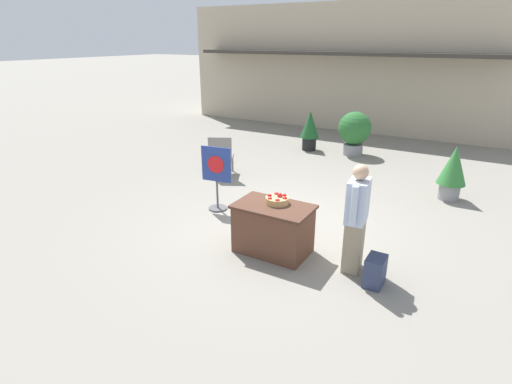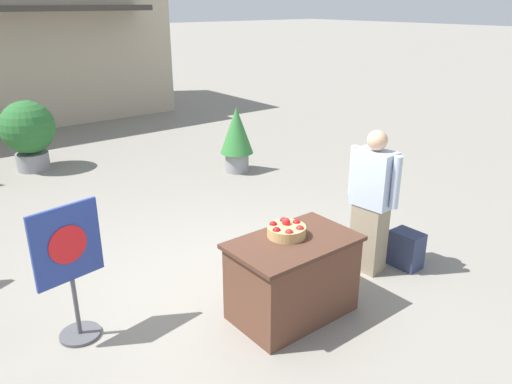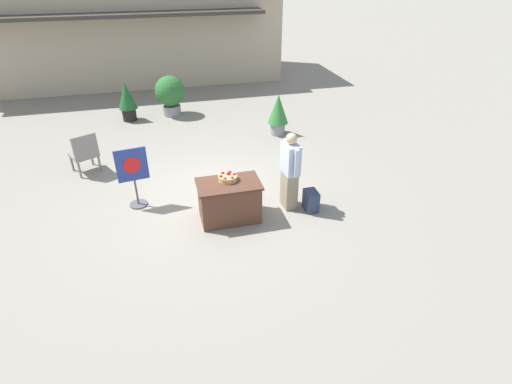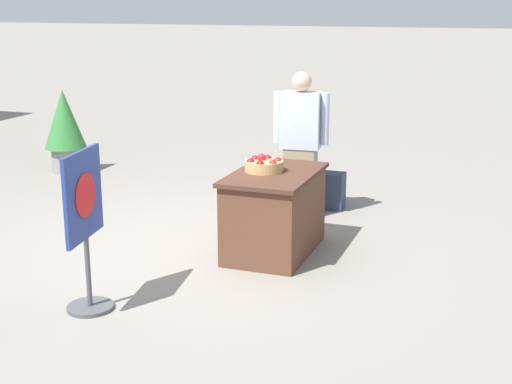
% 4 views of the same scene
% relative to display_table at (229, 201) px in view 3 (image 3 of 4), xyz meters
% --- Properties ---
extents(ground_plane, '(120.00, 120.00, 0.00)m').
position_rel_display_table_xyz_m(ground_plane, '(-0.30, 0.90, -0.39)').
color(ground_plane, gray).
extents(storefront_building, '(12.24, 4.64, 4.31)m').
position_rel_display_table_xyz_m(storefront_building, '(-2.24, 10.90, 1.76)').
color(storefront_building, '#B7A88E').
rests_on(storefront_building, ground_plane).
extents(display_table, '(1.18, 0.73, 0.78)m').
position_rel_display_table_xyz_m(display_table, '(0.00, 0.00, 0.00)').
color(display_table, brown).
rests_on(display_table, ground_plane).
extents(apple_basket, '(0.36, 0.36, 0.16)m').
position_rel_display_table_xyz_m(apple_basket, '(0.01, 0.11, 0.45)').
color(apple_basket, tan).
rests_on(apple_basket, display_table).
extents(person_visitor, '(0.30, 0.61, 1.59)m').
position_rel_display_table_xyz_m(person_visitor, '(1.23, 0.12, 0.41)').
color(person_visitor, gray).
rests_on(person_visitor, ground_plane).
extents(backpack, '(0.24, 0.34, 0.42)m').
position_rel_display_table_xyz_m(backpack, '(1.62, -0.11, -0.18)').
color(backpack, '#2D3856').
rests_on(backpack, ground_plane).
extents(poster_board, '(0.60, 0.36, 1.26)m').
position_rel_display_table_xyz_m(poster_board, '(-1.72, 0.92, 0.30)').
color(poster_board, '#4C4C51').
rests_on(poster_board, ground_plane).
extents(patio_chair, '(0.74, 0.74, 0.98)m').
position_rel_display_table_xyz_m(patio_chair, '(-2.84, 2.65, 0.14)').
color(patio_chair, gray).
rests_on(patio_chair, ground_plane).
extents(potted_plant_far_right, '(0.55, 0.55, 1.16)m').
position_rel_display_table_xyz_m(potted_plant_far_right, '(-1.95, 5.95, 0.25)').
color(potted_plant_far_right, black).
rests_on(potted_plant_far_right, ground_plane).
extents(potted_plant_near_right, '(0.57, 0.57, 1.14)m').
position_rel_display_table_xyz_m(potted_plant_near_right, '(2.13, 3.78, 0.25)').
color(potted_plant_near_right, gray).
rests_on(potted_plant_near_right, ground_plane).
extents(potted_plant_far_left, '(0.92, 0.92, 1.23)m').
position_rel_display_table_xyz_m(potted_plant_far_left, '(-0.65, 6.10, 0.31)').
color(potted_plant_far_left, gray).
rests_on(potted_plant_far_left, ground_plane).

